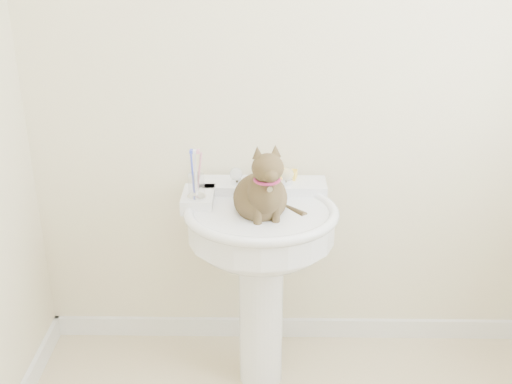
{
  "coord_description": "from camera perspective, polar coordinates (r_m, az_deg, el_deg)",
  "views": [
    {
      "loc": [
        -0.15,
        -1.32,
        1.79
      ],
      "look_at": [
        -0.18,
        0.79,
        0.85
      ],
      "focal_mm": 45.0,
      "sensor_mm": 36.0,
      "label": 1
    }
  ],
  "objects": [
    {
      "name": "toothbrush_cup",
      "position": [
        2.36,
        -5.33,
        0.58
      ],
      "size": [
        0.07,
        0.07,
        0.18
      ],
      "rotation": [
        0.0,
        0.0,
        -0.13
      ],
      "color": "silver",
      "rests_on": "pedestal_sink"
    },
    {
      "name": "soap_bar",
      "position": [
        2.55,
        2.61,
        1.59
      ],
      "size": [
        0.1,
        0.07,
        0.03
      ],
      "primitive_type": "cube",
      "rotation": [
        0.0,
        0.0,
        -0.19
      ],
      "color": "yellow",
      "rests_on": "pedestal_sink"
    },
    {
      "name": "pedestal_sink",
      "position": [
        2.42,
        0.41,
        -4.56
      ],
      "size": [
        0.59,
        0.57,
        0.81
      ],
      "color": "white",
      "rests_on": "floor"
    },
    {
      "name": "cat",
      "position": [
        2.3,
        0.53,
        -0.17
      ],
      "size": [
        0.22,
        0.27,
        0.4
      ],
      "rotation": [
        0.0,
        0.0,
        0.24
      ],
      "color": "brown",
      "rests_on": "pedestal_sink"
    },
    {
      "name": "wall_back",
      "position": [
        2.48,
        4.38,
        11.37
      ],
      "size": [
        2.2,
        0.0,
        2.5
      ],
      "primitive_type": null,
      "color": "beige",
      "rests_on": "ground"
    },
    {
      "name": "faucet",
      "position": [
        2.46,
        0.51,
        1.42
      ],
      "size": [
        0.28,
        0.12,
        0.14
      ],
      "color": "silver",
      "rests_on": "pedestal_sink"
    },
    {
      "name": "baseboard_back",
      "position": [
        2.98,
        3.65,
        -11.93
      ],
      "size": [
        2.2,
        0.02,
        0.09
      ],
      "primitive_type": "cube",
      "color": "white",
      "rests_on": "floor"
    }
  ]
}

